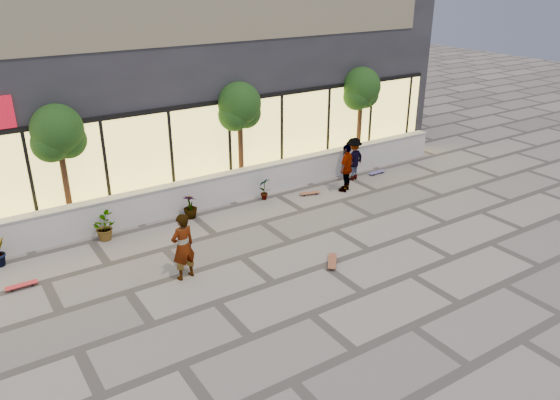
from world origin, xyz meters
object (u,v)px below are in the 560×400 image
skater_right_far (353,159)px  skateboard_center (332,261)px  tree_mideast (240,109)px  skateboard_right_far (377,172)px  skater_right_near (346,168)px  skater_center (183,247)px  skateboard_left (21,285)px  tree_midwest (58,136)px  skateboard_right_near (310,193)px  tree_east (361,91)px

skater_right_far → skateboard_center: size_ratio=2.04×
tree_mideast → skateboard_right_far: tree_mideast is taller
skater_right_near → skater_right_far: bearing=-171.5°
skateboard_right_far → tree_mideast: bearing=162.9°
skater_center → tree_mideast: bearing=-143.9°
skater_right_near → skateboard_center: (-3.71, -3.96, -0.79)m
tree_mideast → skateboard_left: size_ratio=5.05×
skater_right_near → skateboard_center: bearing=17.2°
skateboard_left → skater_right_far: bearing=7.0°
skateboard_left → skateboard_right_far: same height
tree_midwest → skateboard_right_far: 11.70m
skater_right_far → skateboard_left: bearing=-6.3°
skateboard_left → skater_center: bearing=-25.7°
skater_center → skateboard_right_far: (9.52, 3.09, -0.83)m
tree_midwest → skateboard_left: 4.48m
skateboard_left → skateboard_right_near: 9.77m
tree_east → tree_mideast: bearing=180.0°
skater_center → skateboard_left: size_ratio=2.35×
skateboard_center → skateboard_left: bearing=105.6°
tree_east → skateboard_right_near: bearing=-154.3°
skater_center → skateboard_center: skater_center is taller
skater_right_far → skater_right_near: bearing=25.2°
tree_east → skater_right_far: tree_east is taller
tree_east → skateboard_center: 9.13m
skater_right_near → skateboard_right_near: skater_right_near is taller
skater_right_near → skateboard_center: size_ratio=2.19×
skater_right_far → skateboard_left: (-12.02, -1.39, -0.74)m
tree_midwest → tree_east: 11.50m
tree_east → skateboard_left: (-13.46, -2.79, -2.91)m
skater_center → skateboard_right_far: bearing=-172.9°
skater_right_near → skateboard_right_far: skater_right_near is taller
skater_right_near → skateboard_right_near: 1.59m
skater_right_near → tree_mideast: bearing=-64.6°
tree_mideast → tree_east: (5.50, 0.00, 0.00)m
tree_midwest → skater_center: tree_midwest is taller
skateboard_left → skateboard_right_far: (13.19, 1.29, -0.00)m
skateboard_left → skateboard_right_far: size_ratio=1.00×
tree_east → skateboard_left: 14.05m
tree_mideast → skater_center: size_ratio=2.15×
skateboard_left → skateboard_right_near: skateboard_left is taller
skateboard_left → skateboard_center: bearing=-24.1°
skateboard_right_near → skateboard_right_far: bearing=20.1°
tree_midwest → skateboard_left: bearing=-125.0°
skater_center → skateboard_right_near: (6.05, 2.79, -0.84)m
skater_right_near → tree_east: bearing=-167.7°
tree_east → skater_right_far: bearing=-135.8°
skateboard_right_far → tree_east: bearing=78.9°
tree_midwest → tree_mideast: same height
skateboard_right_far → tree_midwest: bearing=171.3°
tree_midwest → skateboard_right_near: size_ratio=5.12×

